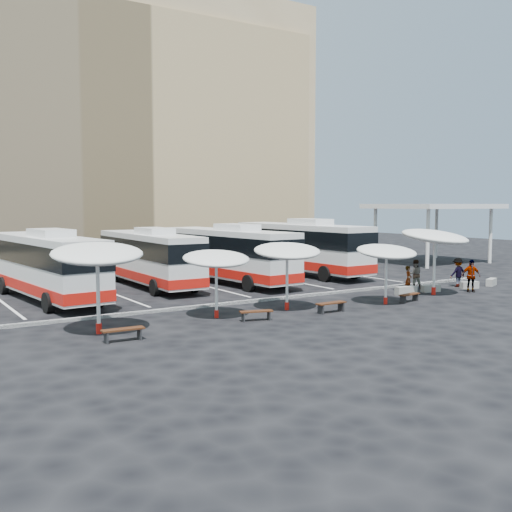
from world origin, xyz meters
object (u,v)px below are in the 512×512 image
passenger_2 (471,276)px  bus_1 (149,256)px  sunshade_0 (97,254)px  conc_bench_1 (431,288)px  passenger_3 (458,272)px  sunshade_1 (216,259)px  sunshade_4 (435,237)px  conc_bench_0 (406,291)px  passenger_1 (416,274)px  wood_bench_2 (331,305)px  bus_0 (45,263)px  bus_2 (228,253)px  wood_bench_0 (123,332)px  conc_bench_3 (491,282)px  passenger_0 (408,279)px  wood_bench_1 (256,313)px  sunshade_3 (386,252)px  wood_bench_3 (409,296)px  sunshade_2 (287,251)px  bus_3 (301,246)px  conc_bench_2 (469,285)px

passenger_2 → bus_1: bearing=172.3°
sunshade_0 → conc_bench_1: sunshade_0 is taller
passenger_3 → sunshade_1: bearing=6.4°
bus_1 → sunshade_4: (12.40, -12.09, 1.42)m
conc_bench_0 → passenger_1: (2.27, 1.37, 0.66)m
sunshade_0 → wood_bench_2: (10.89, -1.42, -2.84)m
bus_0 → bus_2: 11.87m
conc_bench_0 → passenger_2: size_ratio=0.67×
bus_2 → passenger_1: (8.25, -8.68, -1.10)m
conc_bench_0 → conc_bench_1: bearing=-0.8°
wood_bench_0 → conc_bench_3: 25.44m
wood_bench_0 → sunshade_4: bearing=4.8°
sunshade_0 → passenger_0: size_ratio=2.76×
bus_0 → sunshade_1: (5.30, -9.57, 0.73)m
conc_bench_0 → wood_bench_1: bearing=-171.0°
sunshade_3 → bus_2: bearing=102.9°
wood_bench_3 → conc_bench_1: size_ratio=1.28×
bus_1 → conc_bench_3: (18.59, -11.42, -1.69)m
bus_0 → sunshade_2: size_ratio=2.90×
sunshade_0 → bus_3: bearing=32.1°
sunshade_4 → conc_bench_3: bearing=6.1°
bus_1 → wood_bench_0: size_ratio=7.22×
bus_1 → conc_bench_0: bus_1 is taller
bus_0 → sunshade_3: bus_0 is taller
bus_1 → passenger_3: bus_1 is taller
passenger_1 → wood_bench_3: bearing=73.9°
wood_bench_3 → bus_0: bearing=145.2°
conc_bench_3 → conc_bench_0: bearing=178.7°
sunshade_4 → passenger_3: sunshade_4 is taller
bus_0 → bus_3: 18.91m
wood_bench_3 → conc_bench_2: (6.95, 1.56, -0.12)m
passenger_0 → wood_bench_3: bearing=-166.9°
passenger_1 → passenger_3: size_ratio=0.99×
sunshade_4 → conc_bench_3: size_ratio=3.76×
conc_bench_0 → passenger_0: passenger_0 is taller
sunshade_1 → wood_bench_0: (-5.27, -2.22, -2.33)m
sunshade_4 → conc_bench_0: (-1.36, 0.83, -3.09)m
conc_bench_0 → conc_bench_1: size_ratio=1.13×
bus_0 → bus_1: (6.79, 1.91, -0.07)m
wood_bench_1 → passenger_1: 14.02m
bus_1 → wood_bench_3: bus_1 is taller
conc_bench_1 → passenger_2: (2.02, -1.24, 0.75)m
bus_3 → wood_bench_0: bus_3 is taller
sunshade_4 → wood_bench_1: size_ratio=2.90×
bus_2 → conc_bench_2: bus_2 is taller
passenger_3 → wood_bench_0: bearing=11.3°
bus_2 → conc_bench_2: (11.22, -10.34, -1.79)m
bus_2 → sunshade_2: bus_2 is taller
passenger_0 → passenger_3: size_ratio=0.87×
wood_bench_0 → conc_bench_2: bearing=5.4°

